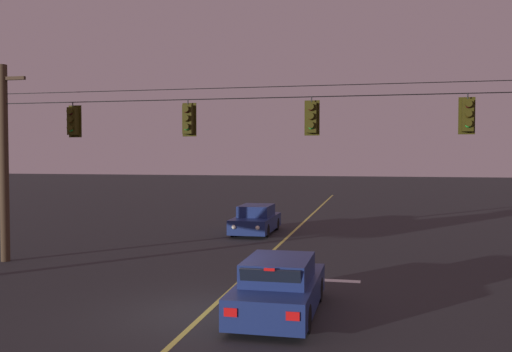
{
  "coord_description": "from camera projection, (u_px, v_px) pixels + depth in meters",
  "views": [
    {
      "loc": [
        4.01,
        -12.62,
        3.84
      ],
      "look_at": [
        0.0,
        5.87,
        3.14
      ],
      "focal_mm": 38.66,
      "sensor_mm": 36.0,
      "label": 1
    }
  ],
  "objects": [
    {
      "name": "lane_centre_stripe",
      "position": [
        280.0,
        244.0,
        23.94
      ],
      "size": [
        0.14,
        60.0,
        0.01
      ],
      "primitive_type": "cube",
      "color": "#D1C64C",
      "rests_on": "ground"
    },
    {
      "name": "car_waiting_near_lane",
      "position": [
        279.0,
        288.0,
        13.29
      ],
      "size": [
        1.8,
        4.33,
        1.39
      ],
      "color": "navy",
      "rests_on": "ground"
    },
    {
      "name": "ground_plane",
      "position": [
        205.0,
        314.0,
        13.32
      ],
      "size": [
        180.0,
        180.0,
        0.0
      ],
      "primitive_type": "plane",
      "color": "#28282B"
    },
    {
      "name": "stop_bar_paint",
      "position": [
        305.0,
        279.0,
        17.09
      ],
      "size": [
        3.4,
        0.36,
        0.01
      ],
      "primitive_type": "cube",
      "color": "silver",
      "rests_on": "ground"
    },
    {
      "name": "signal_span_assembly",
      "position": [
        249.0,
        160.0,
        17.94
      ],
      "size": [
        20.0,
        0.32,
        7.1
      ],
      "color": "#423021",
      "rests_on": "ground"
    },
    {
      "name": "car_oncoming_lead",
      "position": [
        256.0,
        220.0,
        27.18
      ],
      "size": [
        1.8,
        4.42,
        1.39
      ],
      "color": "navy",
      "rests_on": "ground"
    },
    {
      "name": "traffic_light_left_inner",
      "position": [
        188.0,
        119.0,
        18.31
      ],
      "size": [
        0.48,
        0.41,
        1.22
      ],
      "color": "black"
    },
    {
      "name": "traffic_light_leftmost",
      "position": [
        73.0,
        121.0,
        19.21
      ],
      "size": [
        0.48,
        0.41,
        1.22
      ],
      "color": "black"
    },
    {
      "name": "traffic_light_centre",
      "position": [
        311.0,
        117.0,
        17.44
      ],
      "size": [
        0.48,
        0.41,
        1.22
      ],
      "color": "black"
    },
    {
      "name": "traffic_light_right_inner",
      "position": [
        468.0,
        115.0,
        16.45
      ],
      "size": [
        0.48,
        0.41,
        1.22
      ],
      "color": "black"
    }
  ]
}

